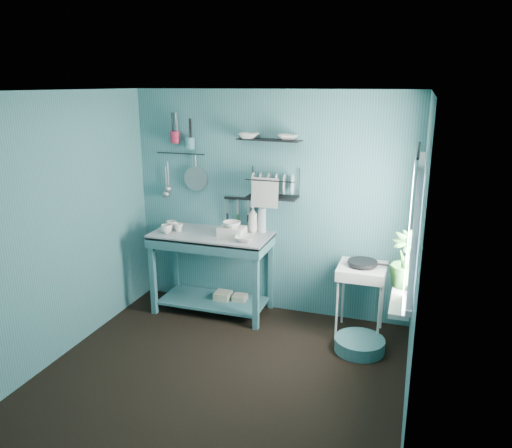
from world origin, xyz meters
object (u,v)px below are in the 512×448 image
(utensil_cup_teal, at_px, (190,143))
(soap_bottle, at_px, (253,219))
(mug_left, at_px, (166,229))
(hotplate_stand, at_px, (360,301))
(frying_pan, at_px, (363,263))
(mug_right, at_px, (171,225))
(colander, at_px, (196,179))
(wash_tub, at_px, (232,231))
(storage_tin_small, at_px, (240,303))
(work_counter, at_px, (213,272))
(dish_rack, at_px, (273,183))
(storage_tin_large, at_px, (223,301))
(water_bottle, at_px, (262,220))
(utensil_cup_magenta, at_px, (175,137))
(mug_mid, at_px, (179,228))
(floor_basin, at_px, (359,345))
(potted_plant, at_px, (405,260))

(utensil_cup_teal, bearing_deg, soap_bottle, -0.93)
(mug_left, distance_m, hotplate_stand, 2.25)
(frying_pan, xyz_separation_m, utensil_cup_teal, (-2.01, 0.26, 1.11))
(mug_right, bearing_deg, colander, 48.87)
(wash_tub, distance_m, storage_tin_small, 0.90)
(hotplate_stand, bearing_deg, work_counter, -177.99)
(mug_right, height_order, frying_pan, mug_right)
(mug_left, xyz_separation_m, dish_rack, (1.14, 0.32, 0.53))
(work_counter, relative_size, storage_tin_large, 6.04)
(water_bottle, bearing_deg, mug_left, -159.19)
(hotplate_stand, relative_size, utensil_cup_magenta, 5.89)
(mug_mid, xyz_separation_m, frying_pan, (2.06, 0.01, -0.18))
(mug_mid, bearing_deg, hotplate_stand, 0.30)
(floor_basin, bearing_deg, potted_plant, -32.26)
(utensil_cup_teal, xyz_separation_m, potted_plant, (2.43, -0.84, -0.83))
(work_counter, height_order, mug_mid, mug_mid)
(mug_left, height_order, frying_pan, mug_left)
(mug_left, bearing_deg, hotplate_stand, 2.93)
(hotplate_stand, distance_m, floor_basin, 0.47)
(soap_bottle, relative_size, storage_tin_large, 1.36)
(mug_right, bearing_deg, wash_tub, -1.53)
(utensil_cup_magenta, xyz_separation_m, storage_tin_large, (0.61, -0.16, -1.86))
(hotplate_stand, bearing_deg, potted_plant, -50.19)
(work_counter, height_order, soap_bottle, soap_bottle)
(mug_right, bearing_deg, mug_mid, -26.57)
(hotplate_stand, distance_m, colander, 2.28)
(wash_tub, xyz_separation_m, frying_pan, (1.43, -0.03, -0.19))
(storage_tin_small, bearing_deg, floor_basin, -18.25)
(hotplate_stand, xyz_separation_m, storage_tin_large, (-1.58, 0.10, -0.27))
(mug_right, distance_m, storage_tin_large, 1.07)
(work_counter, height_order, potted_plant, potted_plant)
(mug_right, height_order, storage_tin_small, mug_right)
(utensil_cup_magenta, height_order, floor_basin, utensil_cup_magenta)
(water_bottle, bearing_deg, dish_rack, -22.50)
(wash_tub, distance_m, dish_rack, 0.69)
(utensil_cup_teal, bearing_deg, utensil_cup_magenta, 180.00)
(water_bottle, height_order, utensil_cup_magenta, utensil_cup_magenta)
(storage_tin_large, bearing_deg, mug_left, -160.10)
(mug_mid, height_order, potted_plant, potted_plant)
(utensil_cup_teal, height_order, storage_tin_large, utensil_cup_teal)
(frying_pan, bearing_deg, potted_plant, -53.88)
(storage_tin_large, relative_size, storage_tin_small, 1.10)
(mug_right, relative_size, storage_tin_small, 0.61)
(work_counter, relative_size, mug_right, 10.79)
(soap_bottle, distance_m, potted_plant, 1.87)
(work_counter, distance_m, frying_pan, 1.71)
(wash_tub, bearing_deg, dish_rack, 24.00)
(hotplate_stand, relative_size, dish_rack, 1.39)
(mug_mid, bearing_deg, utensil_cup_teal, 80.09)
(work_counter, distance_m, water_bottle, 0.83)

